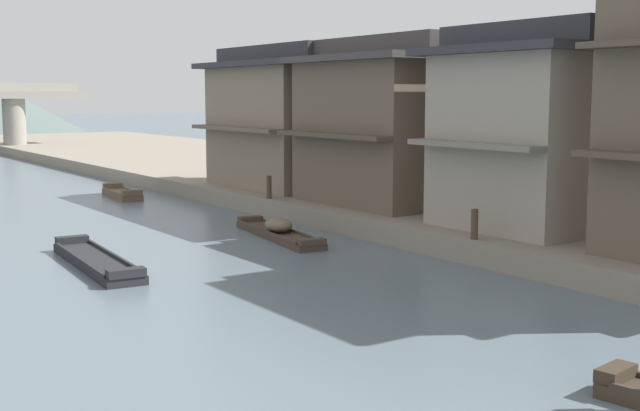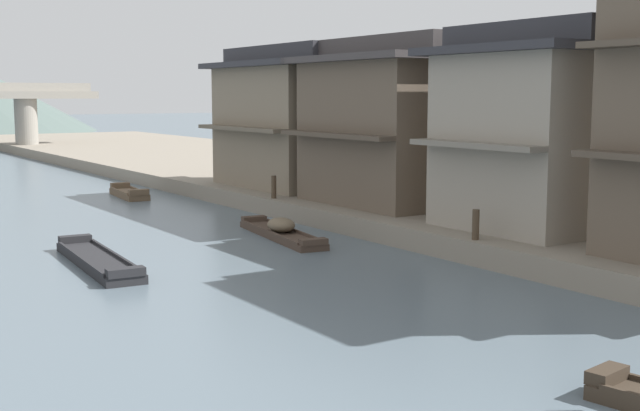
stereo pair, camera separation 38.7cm
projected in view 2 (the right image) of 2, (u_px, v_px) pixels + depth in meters
riverbank_right at (357, 181)px, 42.64m from camera, size 18.00×110.00×0.67m
boat_moored_second at (281, 232)px, 27.47m from camera, size 1.78×5.63×0.68m
boat_moored_far at (98, 261)px, 22.97m from camera, size 1.48×5.89×0.45m
boat_midriver_drifting at (129, 193)px, 38.48m from camera, size 1.32×3.69×0.52m
house_waterfront_second at (540, 128)px, 25.04m from camera, size 5.85×5.77×6.14m
house_waterfront_tall at (403, 122)px, 31.13m from camera, size 6.69×7.09×6.14m
house_waterfront_narrow at (289, 118)px, 36.68m from camera, size 5.37×7.74×6.14m
mooring_post_dock_mid at (476, 225)px, 23.20m from camera, size 0.20×0.20×0.85m
mooring_post_dock_far at (274, 187)px, 32.51m from camera, size 0.20×0.20×0.89m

